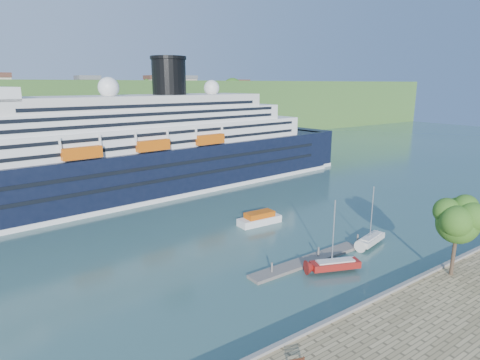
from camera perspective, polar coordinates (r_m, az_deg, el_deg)
name	(u,v)px	position (r m, az deg, el deg)	size (l,w,h in m)	color
ground	(377,305)	(46.44, 18.89, -16.53)	(400.00, 400.00, 0.00)	#325958
far_hillside	(60,112)	(171.24, -24.21, 8.77)	(400.00, 50.00, 24.00)	#336227
quay_coping	(379,296)	(45.79, 19.21, -15.37)	(220.00, 0.50, 0.30)	slate
cruise_ship	(112,128)	(83.36, -17.79, 7.05)	(126.66, 18.44, 28.44)	black
promenade_tree	(456,233)	(52.20, 28.41, -6.64)	(6.24, 6.24, 10.33)	#2C5D18
floating_pontoon	(307,261)	(54.02, 9.55, -11.29)	(18.09, 2.21, 0.40)	slate
sailboat_red	(337,238)	(50.69, 13.59, -8.01)	(6.84, 1.90, 8.83)	maroon
sailboat_white_far	(373,217)	(60.30, 18.36, -5.06)	(6.50, 1.81, 8.40)	silver
tender_launch	(260,218)	(66.82, 2.79, -5.41)	(7.53, 2.58, 2.08)	#C7520B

